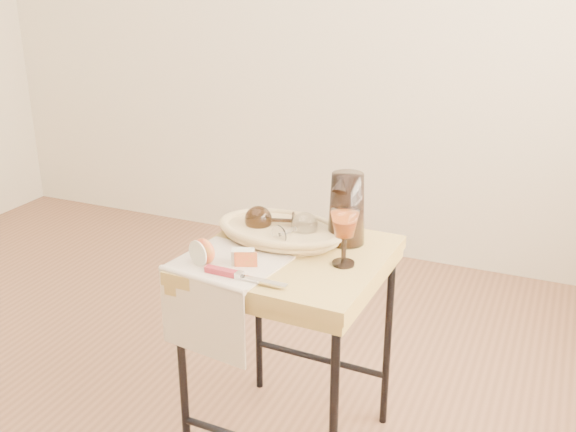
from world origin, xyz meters
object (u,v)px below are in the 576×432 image
at_px(bread_basket, 281,233).
at_px(wine_goblet, 344,238).
at_px(pitcher, 347,209).
at_px(side_table, 291,354).
at_px(goblet_lying_b, 294,229).
at_px(table_knife, 242,275).
at_px(tea_towel, 229,262).
at_px(apple_half, 204,251).
at_px(goblet_lying_a, 273,220).

relative_size(bread_basket, wine_goblet, 2.18).
bearing_deg(pitcher, side_table, -135.36).
height_order(goblet_lying_b, table_knife, goblet_lying_b).
xyz_separation_m(tea_towel, bread_basket, (0.06, 0.21, 0.02)).
relative_size(tea_towel, goblet_lying_b, 2.17).
bearing_deg(table_knife, pitcher, 66.19).
relative_size(pitcher, table_knife, 1.09).
distance_m(goblet_lying_b, pitcher, 0.16).
xyz_separation_m(side_table, table_knife, (-0.05, -0.21, 0.35)).
height_order(goblet_lying_b, pitcher, pitcher).
bearing_deg(side_table, table_knife, -102.40).
relative_size(goblet_lying_b, apple_half, 1.64).
bearing_deg(wine_goblet, side_table, 174.73).
bearing_deg(goblet_lying_a, tea_towel, 63.93).
bearing_deg(goblet_lying_b, side_table, -144.63).
distance_m(side_table, wine_goblet, 0.45).
xyz_separation_m(tea_towel, table_knife, (0.08, -0.08, 0.01)).
height_order(side_table, bread_basket, bread_basket).
bearing_deg(table_knife, goblet_lying_a, 100.69).
bearing_deg(goblet_lying_a, apple_half, 53.25).
bearing_deg(side_table, bread_basket, 131.29).
bearing_deg(goblet_lying_b, pitcher, -35.02).
relative_size(wine_goblet, apple_half, 2.06).
bearing_deg(tea_towel, bread_basket, 80.75).
xyz_separation_m(goblet_lying_a, table_knife, (0.05, -0.30, -0.04)).
bearing_deg(side_table, apple_half, -137.68).
distance_m(bread_basket, pitcher, 0.21).
relative_size(side_table, pitcher, 2.66).
xyz_separation_m(tea_towel, apple_half, (-0.06, -0.04, 0.04)).
relative_size(side_table, bread_basket, 1.92).
bearing_deg(bread_basket, goblet_lying_b, -18.23).
height_order(side_table, wine_goblet, wine_goblet).
bearing_deg(apple_half, pitcher, 66.07).
bearing_deg(pitcher, bread_basket, -165.26).
xyz_separation_m(goblet_lying_a, apple_half, (-0.09, -0.26, -0.01)).
bearing_deg(goblet_lying_a, bread_basket, 135.85).
bearing_deg(goblet_lying_b, apple_half, 164.20).
distance_m(goblet_lying_a, table_knife, 0.31).
bearing_deg(side_table, goblet_lying_a, 137.09).
height_order(apple_half, table_knife, apple_half).
height_order(bread_basket, pitcher, pitcher).
relative_size(goblet_lying_a, goblet_lying_b, 1.06).
distance_m(goblet_lying_a, goblet_lying_b, 0.09).
bearing_deg(wine_goblet, pitcher, 106.55).
height_order(wine_goblet, apple_half, wine_goblet).
bearing_deg(side_table, wine_goblet, -5.27).
distance_m(tea_towel, goblet_lying_b, 0.22).
distance_m(bread_basket, goblet_lying_b, 0.06).
bearing_deg(tea_towel, apple_half, -139.73).
relative_size(goblet_lying_a, apple_half, 1.74).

